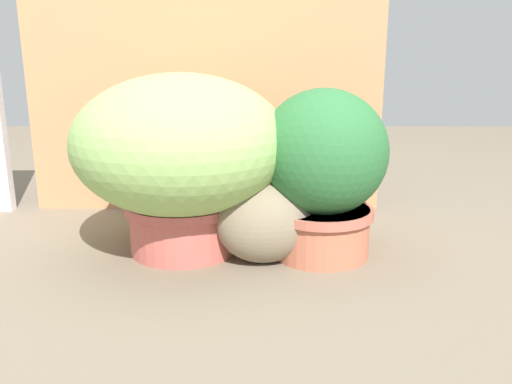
{
  "coord_description": "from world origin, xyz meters",
  "views": [
    {
      "loc": [
        0.14,
        -1.26,
        0.52
      ],
      "look_at": [
        0.14,
        0.06,
        0.18
      ],
      "focal_mm": 35.56,
      "sensor_mm": 36.0,
      "label": 1
    }
  ],
  "objects_px": {
    "leafy_planter": "(323,170)",
    "cat": "(271,217)",
    "grass_planter": "(182,153)",
    "mushroom_ornament_pink": "(210,233)",
    "mushroom_ornament_red": "(194,231)"
  },
  "relations": [
    {
      "from": "leafy_planter",
      "to": "cat",
      "type": "xyz_separation_m",
      "value": [
        -0.14,
        -0.05,
        -0.12
      ]
    },
    {
      "from": "cat",
      "to": "leafy_planter",
      "type": "bearing_deg",
      "value": 20.26
    },
    {
      "from": "leafy_planter",
      "to": "grass_planter",
      "type": "bearing_deg",
      "value": 175.08
    },
    {
      "from": "grass_planter",
      "to": "cat",
      "type": "bearing_deg",
      "value": -18.9
    },
    {
      "from": "mushroom_ornament_pink",
      "to": "mushroom_ornament_red",
      "type": "relative_size",
      "value": 0.9
    },
    {
      "from": "cat",
      "to": "mushroom_ornament_pink",
      "type": "xyz_separation_m",
      "value": [
        -0.16,
        -0.0,
        -0.04
      ]
    },
    {
      "from": "grass_planter",
      "to": "leafy_planter",
      "type": "bearing_deg",
      "value": -4.92
    },
    {
      "from": "mushroom_ornament_pink",
      "to": "mushroom_ornament_red",
      "type": "bearing_deg",
      "value": -158.74
    },
    {
      "from": "grass_planter",
      "to": "cat",
      "type": "relative_size",
      "value": 1.5
    },
    {
      "from": "mushroom_ornament_pink",
      "to": "mushroom_ornament_red",
      "type": "height_order",
      "value": "mushroom_ornament_red"
    },
    {
      "from": "leafy_planter",
      "to": "mushroom_ornament_red",
      "type": "height_order",
      "value": "leafy_planter"
    },
    {
      "from": "mushroom_ornament_pink",
      "to": "leafy_planter",
      "type": "bearing_deg",
      "value": 10.41
    },
    {
      "from": "leafy_planter",
      "to": "mushroom_ornament_pink",
      "type": "distance_m",
      "value": 0.34
    },
    {
      "from": "cat",
      "to": "mushroom_ornament_pink",
      "type": "bearing_deg",
      "value": -178.42
    },
    {
      "from": "leafy_planter",
      "to": "mushroom_ornament_red",
      "type": "distance_m",
      "value": 0.38
    }
  ]
}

